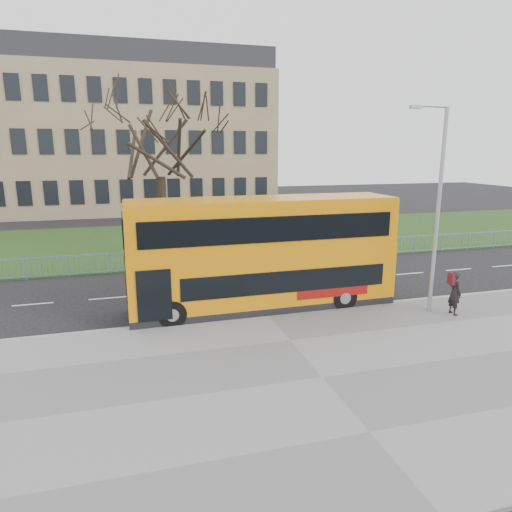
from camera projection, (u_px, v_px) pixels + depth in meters
The scene contains 10 objects.
ground at pixel (257, 304), 19.03m from camera, with size 120.00×120.00×0.00m, color black.
pavement at pixel (322, 379), 12.68m from camera, with size 80.00×10.50×0.12m, color slate.
kerb at pixel (267, 315), 17.56m from camera, with size 80.00×0.20×0.14m, color gray.
grass_verge at pixel (202, 240), 32.43m from camera, with size 80.00×15.40×0.08m, color #203C15.
guard_railing at pixel (224, 257), 25.09m from camera, with size 40.00×0.12×1.10m, color #678AB7, non-canonical shape.
bare_tree at pixel (160, 161), 26.34m from camera, with size 7.80×7.80×11.14m, color black, non-canonical shape.
civic_building at pixel (124, 143), 48.95m from camera, with size 30.00×15.00×14.00m, color #8B7958.
yellow_bus at pixel (263, 251), 18.04m from camera, with size 10.55×2.63×4.41m.
pedestrian at pixel (455, 293), 17.37m from camera, with size 0.61×0.40×1.68m, color black.
street_lamp at pixel (436, 203), 16.94m from camera, with size 1.63×0.23×7.71m.
Camera 1 is at (-4.89, -17.40, 6.28)m, focal length 32.00 mm.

